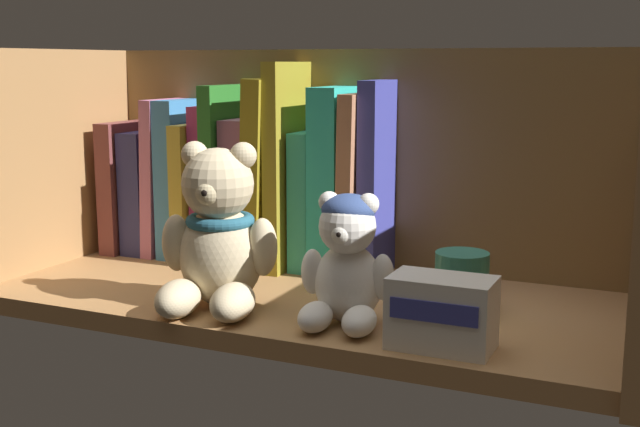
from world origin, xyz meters
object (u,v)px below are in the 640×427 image
(book_3, at_px, (188,177))
(book_9, at_px, (295,165))
(book_12, at_px, (362,184))
(book_0, at_px, (135,184))
(teddy_bear_larger, at_px, (218,238))
(pillar_candle, at_px, (462,281))
(book_4, at_px, (206,189))
(book_2, at_px, (172,176))
(book_13, at_px, (380,178))
(small_product_box, at_px, (442,313))
(book_8, at_px, (277,172))
(book_10, at_px, (314,199))
(book_7, at_px, (256,190))
(book_11, at_px, (339,179))
(book_5, at_px, (221,181))
(teddy_bear_smaller, at_px, (347,263))
(book_1, at_px, (155,190))
(book_6, at_px, (236,172))

(book_3, relative_size, book_9, 0.81)
(book_12, bearing_deg, book_0, 180.00)
(teddy_bear_larger, distance_m, pillar_candle, 0.25)
(book_4, bearing_deg, book_2, 180.00)
(book_3, bearing_deg, book_13, 0.00)
(book_0, xyz_separation_m, book_3, (0.08, -0.00, 0.01))
(pillar_candle, bearing_deg, small_product_box, -83.46)
(book_8, distance_m, book_10, 0.06)
(book_8, relative_size, teddy_bear_larger, 1.35)
(book_7, xyz_separation_m, book_9, (0.05, 0.00, 0.03))
(book_9, xyz_separation_m, book_11, (0.06, -0.00, -0.01))
(book_7, relative_size, teddy_bear_larger, 1.06)
(book_13, distance_m, small_product_box, 0.27)
(book_4, distance_m, book_10, 0.15)
(book_2, height_order, book_11, book_11)
(teddy_bear_larger, xyz_separation_m, small_product_box, (0.24, -0.03, -0.04))
(book_11, relative_size, small_product_box, 2.42)
(book_10, bearing_deg, book_3, -180.00)
(book_4, xyz_separation_m, book_8, (0.10, 0.00, 0.03))
(book_3, relative_size, book_8, 0.88)
(pillar_candle, distance_m, small_product_box, 0.12)
(book_12, relative_size, small_product_box, 2.35)
(book_5, height_order, book_8, book_8)
(book_3, xyz_separation_m, teddy_bear_larger, (0.16, -0.20, -0.03))
(book_10, height_order, book_12, book_12)
(teddy_bear_larger, bearing_deg, teddy_bear_smaller, 1.04)
(book_1, xyz_separation_m, book_7, (0.15, 0.00, 0.01))
(book_13, height_order, teddy_bear_smaller, book_13)
(book_11, bearing_deg, book_4, 180.00)
(book_2, xyz_separation_m, book_10, (0.20, 0.00, -0.02))
(book_10, distance_m, book_13, 0.09)
(book_5, distance_m, teddy_bear_smaller, 0.32)
(book_2, relative_size, book_12, 0.95)
(book_11, relative_size, teddy_bear_smaller, 1.73)
(book_6, relative_size, teddy_bear_smaller, 1.74)
(teddy_bear_smaller, distance_m, pillar_candle, 0.13)
(book_1, distance_m, teddy_bear_smaller, 0.40)
(book_11, distance_m, book_13, 0.05)
(book_1, distance_m, book_4, 0.08)
(book_4, relative_size, pillar_candle, 2.89)
(book_5, height_order, book_10, book_5)
(book_11, bearing_deg, teddy_bear_larger, -103.77)
(book_2, bearing_deg, book_8, 0.00)
(book_3, relative_size, teddy_bear_larger, 1.19)
(book_5, height_order, book_7, book_5)
(book_8, bearing_deg, book_13, -0.00)
(book_13, distance_m, teddy_bear_smaller, 0.20)
(book_4, relative_size, book_5, 0.88)
(book_11, bearing_deg, book_0, 180.00)
(book_7, relative_size, book_9, 0.72)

